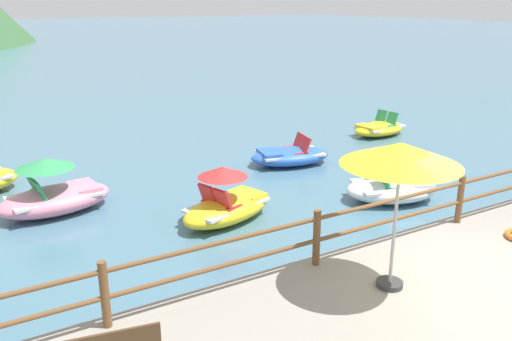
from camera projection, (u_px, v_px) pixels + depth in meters
ground_plane at (40, 60)px, 41.13m from camera, size 200.00×200.00×0.00m
dock_railing at (395, 212)px, 9.23m from camera, size 23.92×0.12×0.95m
beach_umbrella at (401, 156)px, 7.31m from camera, size 1.70×1.70×2.24m
pedal_boat_0 at (227, 203)px, 11.18m from camera, size 2.52×1.76×1.24m
pedal_boat_1 at (379, 128)px, 18.36m from camera, size 2.26×1.44×0.81m
pedal_boat_3 at (392, 188)px, 12.38m from camera, size 2.51×2.03×0.87m
pedal_boat_4 at (54, 194)px, 11.61m from camera, size 2.60×1.62×1.27m
pedal_boat_5 at (290, 156)px, 15.08m from camera, size 2.53×1.70×0.84m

